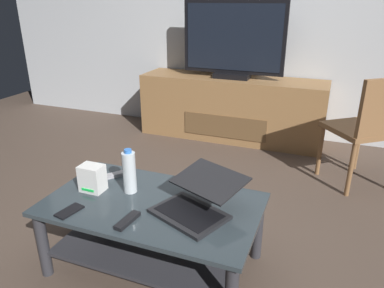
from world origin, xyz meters
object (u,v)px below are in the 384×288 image
(coffee_table, at_px, (153,223))
(media_cabinet, at_px, (231,108))
(cell_phone, at_px, (69,211))
(tv_remote, at_px, (115,175))
(water_bottle_near, at_px, (129,172))
(dining_chair, at_px, (368,126))
(laptop, at_px, (198,200))
(soundbar_remote, at_px, (128,221))
(television, at_px, (233,41))
(router_box, at_px, (92,178))

(coffee_table, xyz_separation_m, media_cabinet, (-0.16, 2.14, 0.04))
(media_cabinet, relative_size, cell_phone, 13.63)
(coffee_table, height_order, tv_remote, tv_remote)
(water_bottle_near, relative_size, tv_remote, 1.59)
(dining_chair, height_order, cell_phone, dining_chair)
(coffee_table, distance_m, laptop, 0.31)
(soundbar_remote, bearing_deg, coffee_table, 88.23)
(media_cabinet, distance_m, television, 0.69)
(cell_phone, bearing_deg, tv_remote, 100.63)
(tv_remote, bearing_deg, water_bottle_near, 2.93)
(laptop, distance_m, tv_remote, 0.63)
(television, xyz_separation_m, dining_chair, (1.26, -0.67, -0.50))
(media_cabinet, distance_m, dining_chair, 1.45)
(dining_chair, bearing_deg, tv_remote, -139.24)
(router_box, relative_size, water_bottle_near, 0.60)
(router_box, height_order, cell_phone, router_box)
(laptop, relative_size, router_box, 3.33)
(coffee_table, bearing_deg, dining_chair, 52.58)
(tv_remote, bearing_deg, media_cabinet, 122.86)
(media_cabinet, bearing_deg, cell_phone, -94.56)
(coffee_table, bearing_deg, laptop, 2.61)
(coffee_table, relative_size, laptop, 2.24)
(router_box, bearing_deg, laptop, 1.19)
(media_cabinet, bearing_deg, laptop, -79.06)
(media_cabinet, height_order, cell_phone, media_cabinet)
(cell_phone, xyz_separation_m, tv_remote, (0.00, 0.43, 0.01))
(router_box, distance_m, water_bottle_near, 0.22)
(media_cabinet, bearing_deg, water_bottle_near, -90.22)
(media_cabinet, bearing_deg, coffee_table, -85.73)
(router_box, distance_m, soundbar_remote, 0.40)
(coffee_table, relative_size, router_box, 7.47)
(coffee_table, bearing_deg, media_cabinet, 94.27)
(coffee_table, bearing_deg, cell_phone, -146.11)
(coffee_table, height_order, router_box, router_box)
(media_cabinet, height_order, dining_chair, dining_chair)
(television, bearing_deg, coffee_table, -85.69)
(tv_remote, bearing_deg, coffee_table, 9.51)
(router_box, bearing_deg, tv_remote, 83.70)
(media_cabinet, xyz_separation_m, soundbar_remote, (0.13, -2.34, 0.09))
(media_cabinet, height_order, laptop, media_cabinet)
(coffee_table, height_order, dining_chair, dining_chair)
(dining_chair, distance_m, soundbar_remote, 2.00)
(coffee_table, bearing_deg, water_bottle_near, 159.26)
(coffee_table, height_order, water_bottle_near, water_bottle_near)
(television, relative_size, water_bottle_near, 4.02)
(laptop, bearing_deg, dining_chair, 59.23)
(media_cabinet, relative_size, tv_remote, 11.93)
(router_box, bearing_deg, soundbar_remote, -31.03)
(coffee_table, distance_m, media_cabinet, 2.14)
(laptop, bearing_deg, coffee_table, -177.39)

